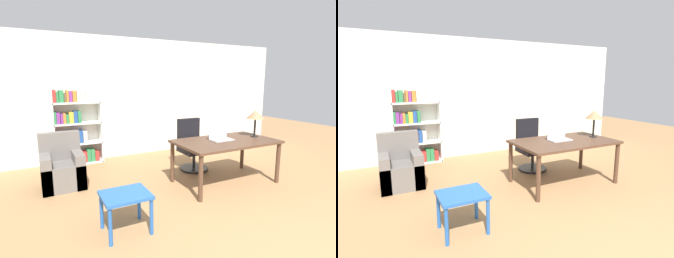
% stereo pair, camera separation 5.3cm
% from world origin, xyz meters
% --- Properties ---
extents(wall_back, '(8.00, 0.06, 2.70)m').
position_xyz_m(wall_back, '(0.00, 4.53, 1.35)').
color(wall_back, silver).
rests_on(wall_back, ground_plane).
extents(desk, '(1.71, 0.98, 0.75)m').
position_xyz_m(desk, '(0.59, 2.10, 0.66)').
color(desk, '#4C3323').
rests_on(desk, ground_plane).
extents(laptop, '(0.38, 0.22, 0.24)m').
position_xyz_m(laptop, '(0.54, 2.18, 0.80)').
color(laptop, '#B2B2B7').
rests_on(laptop, desk).
extents(table_lamp, '(0.32, 0.32, 0.48)m').
position_xyz_m(table_lamp, '(1.26, 2.11, 1.14)').
color(table_lamp, black).
rests_on(table_lamp, desk).
extents(office_chair, '(0.56, 0.56, 1.00)m').
position_xyz_m(office_chair, '(0.48, 2.98, 0.44)').
color(office_chair, black).
rests_on(office_chair, ground_plane).
extents(side_table_blue, '(0.55, 0.46, 0.47)m').
position_xyz_m(side_table_blue, '(-1.41, 1.43, 0.39)').
color(side_table_blue, '#2356A3').
rests_on(side_table_blue, ground_plane).
extents(armchair, '(0.66, 0.67, 0.89)m').
position_xyz_m(armchair, '(-1.92, 3.21, 0.30)').
color(armchair, '#66605B').
rests_on(armchair, ground_plane).
extents(bookshelf, '(0.98, 0.28, 1.71)m').
position_xyz_m(bookshelf, '(-1.54, 4.34, 0.75)').
color(bookshelf, white).
rests_on(bookshelf, ground_plane).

